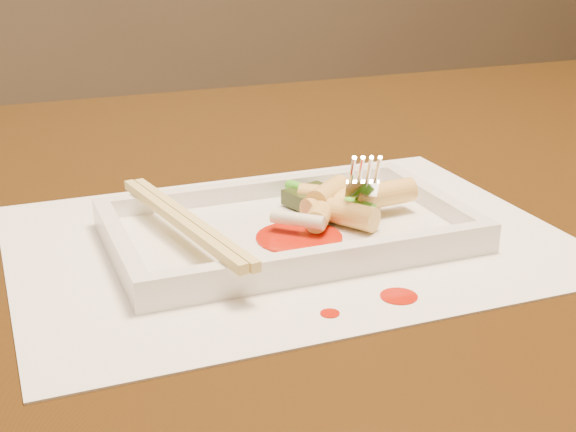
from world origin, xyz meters
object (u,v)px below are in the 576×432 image
object	(u,v)px
plate_base	(288,234)
fork	(365,117)
table	(338,292)
placemat	(288,240)
chopstick_a	(179,221)

from	to	relation	value
plate_base	fork	bearing A→B (deg)	14.42
table	placemat	xyz separation A→B (m)	(-0.09, -0.09, 0.10)
placemat	chopstick_a	world-z (taller)	chopstick_a
table	chopstick_a	distance (m)	0.23
plate_base	chopstick_a	bearing A→B (deg)	180.00
placemat	table	bearing A→B (deg)	47.00
placemat	chopstick_a	bearing A→B (deg)	180.00
table	plate_base	bearing A→B (deg)	-133.00
table	placemat	world-z (taller)	placemat
table	chopstick_a	bearing A→B (deg)	-151.20
table	plate_base	world-z (taller)	plate_base
table	chopstick_a	world-z (taller)	chopstick_a
placemat	plate_base	distance (m)	0.00
table	placemat	bearing A→B (deg)	-133.00
plate_base	chopstick_a	xyz separation A→B (m)	(-0.08, 0.00, 0.02)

